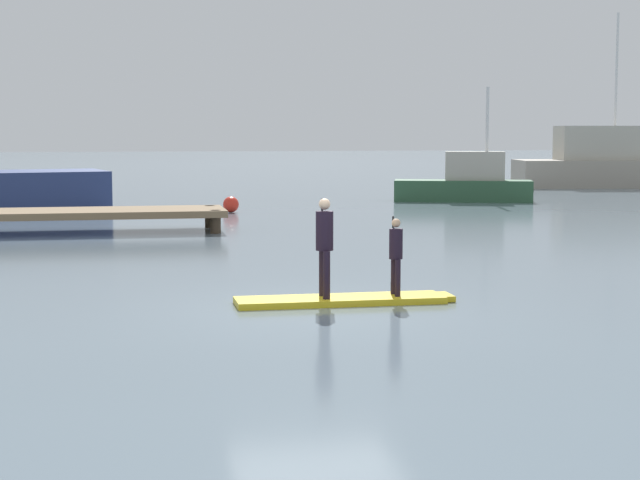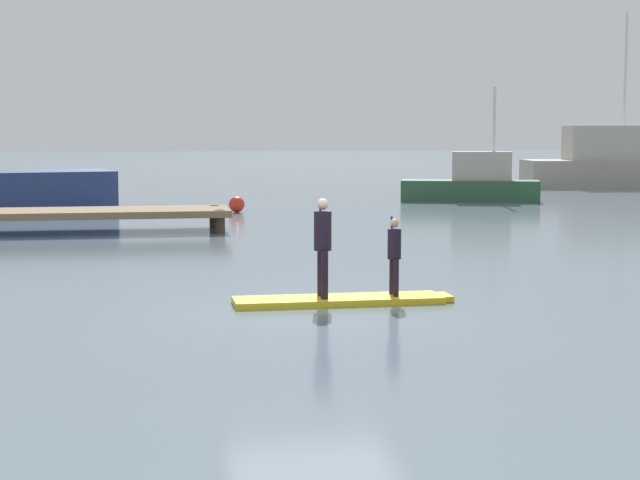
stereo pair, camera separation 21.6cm
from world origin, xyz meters
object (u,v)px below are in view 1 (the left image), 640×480
at_px(paddler_child_solo, 396,252).
at_px(mooring_buoy_near, 231,204).
at_px(paddler_adult, 324,241).
at_px(motor_boat_small_navy, 466,184).
at_px(paddleboard_near, 345,300).
at_px(fishing_boat_green_midground, 612,165).

height_order(paddler_child_solo, mooring_buoy_near, paddler_child_solo).
bearing_deg(paddler_child_solo, mooring_buoy_near, 92.02).
distance_m(paddler_adult, paddler_child_solo, 1.14).
bearing_deg(motor_boat_small_navy, paddler_child_solo, -111.71).
height_order(paddleboard_near, mooring_buoy_near, mooring_buoy_near).
xyz_separation_m(paddler_child_solo, fishing_boat_green_midground, (18.64, 29.81, 0.24)).
bearing_deg(motor_boat_small_navy, fishing_boat_green_midground, 39.31).
bearing_deg(fishing_boat_green_midground, motor_boat_small_navy, -140.69).
height_order(paddler_adult, fishing_boat_green_midground, fishing_boat_green_midground).
bearing_deg(mooring_buoy_near, paddler_child_solo, -87.98).
bearing_deg(paddler_child_solo, paddleboard_near, -179.24).
bearing_deg(mooring_buoy_near, paddleboard_near, -90.55).
relative_size(paddleboard_near, paddler_adult, 2.23).
relative_size(motor_boat_small_navy, mooring_buoy_near, 10.15).
bearing_deg(paddler_adult, paddler_child_solo, 0.20).
relative_size(fishing_boat_green_midground, motor_boat_small_navy, 1.85).
distance_m(paddler_child_solo, fishing_boat_green_midground, 35.16).
xyz_separation_m(paddler_adult, mooring_buoy_near, (0.49, 18.04, -0.71)).
bearing_deg(mooring_buoy_near, paddler_adult, -91.55).
relative_size(paddler_adult, motor_boat_small_navy, 0.29).
bearing_deg(paddler_adult, motor_boat_small_navy, 65.76).
height_order(paddleboard_near, paddler_child_solo, paddler_child_solo).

